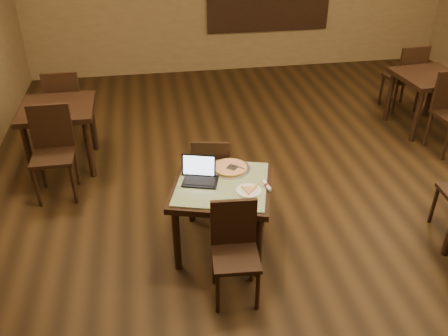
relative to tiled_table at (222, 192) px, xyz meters
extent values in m
plane|color=black|center=(1.26, 0.22, -0.66)|extent=(10.00, 10.00, 0.00)
cylinder|color=black|center=(-0.47, -0.26, -0.31)|extent=(0.07, 0.07, 0.71)
cylinder|color=black|center=(-0.26, 0.47, -0.31)|extent=(0.07, 0.07, 0.71)
cylinder|color=black|center=(0.26, -0.47, -0.31)|extent=(0.07, 0.07, 0.71)
cylinder|color=black|center=(0.47, 0.26, -0.31)|extent=(0.07, 0.07, 0.71)
cube|color=black|center=(0.00, 0.00, 0.06)|extent=(1.14, 1.14, 0.06)
cube|color=blue|center=(0.00, 0.00, 0.09)|extent=(1.04, 1.04, 0.02)
cylinder|color=black|center=(-0.18, -0.86, -0.45)|extent=(0.04, 0.04, 0.43)
cylinder|color=black|center=(-0.16, -0.52, -0.45)|extent=(0.04, 0.04, 0.43)
cylinder|color=black|center=(0.16, -0.88, -0.45)|extent=(0.04, 0.04, 0.43)
cylinder|color=black|center=(0.18, -0.54, -0.45)|extent=(0.04, 0.04, 0.43)
cube|color=black|center=(0.00, -0.70, -0.21)|extent=(0.43, 0.43, 0.04)
cube|color=black|center=(0.01, -0.52, 0.04)|extent=(0.40, 0.07, 0.46)
cylinder|color=black|center=(0.20, 0.84, -0.45)|extent=(0.04, 0.04, 0.43)
cylinder|color=black|center=(0.14, 0.50, -0.45)|extent=(0.04, 0.04, 0.43)
cylinder|color=black|center=(-0.14, 0.90, -0.45)|extent=(0.04, 0.04, 0.43)
cylinder|color=black|center=(-0.20, 0.56, -0.45)|extent=(0.04, 0.04, 0.43)
cube|color=black|center=(0.00, 0.70, -0.21)|extent=(0.47, 0.47, 0.04)
cube|color=black|center=(-0.03, 0.52, 0.04)|extent=(0.40, 0.11, 0.46)
cube|color=black|center=(-0.20, 0.05, 0.11)|extent=(0.38, 0.31, 0.02)
cube|color=black|center=(-0.20, 0.16, 0.22)|extent=(0.33, 0.14, 0.22)
cube|color=silver|center=(-0.20, 0.16, 0.22)|extent=(0.30, 0.12, 0.19)
cylinder|color=white|center=(0.22, -0.18, 0.11)|extent=(0.24, 0.24, 0.01)
cylinder|color=silver|center=(0.12, 0.24, 0.11)|extent=(0.40, 0.40, 0.01)
cylinder|color=beige|center=(0.12, 0.24, 0.12)|extent=(0.33, 0.33, 0.02)
torus|color=gold|center=(0.12, 0.24, 0.12)|extent=(0.34, 0.34, 0.02)
cube|color=silver|center=(0.14, 0.22, 0.13)|extent=(0.24, 0.22, 0.01)
cylinder|color=white|center=(0.40, -0.14, 0.12)|extent=(0.06, 0.16, 0.03)
cylinder|color=maroon|center=(0.40, -0.14, 0.12)|extent=(0.04, 0.03, 0.04)
cylinder|color=black|center=(3.06, 1.78, -0.26)|extent=(0.08, 0.08, 0.79)
cylinder|color=black|center=(3.00, 2.50, -0.26)|extent=(0.08, 0.08, 0.79)
cylinder|color=black|center=(3.72, 2.56, -0.26)|extent=(0.08, 0.08, 0.79)
cube|color=black|center=(3.39, 2.17, 0.14)|extent=(0.96, 0.96, 0.07)
cylinder|color=black|center=(3.20, 1.23, -0.41)|extent=(0.04, 0.04, 0.50)
cylinder|color=black|center=(3.17, 1.63, -0.41)|extent=(0.04, 0.04, 0.50)
cylinder|color=black|center=(3.57, 3.11, -0.41)|extent=(0.04, 0.04, 0.50)
cylinder|color=black|center=(3.61, 2.71, -0.41)|extent=(0.04, 0.04, 0.50)
cylinder|color=black|center=(3.17, 3.08, -0.41)|extent=(0.04, 0.04, 0.50)
cylinder|color=black|center=(3.20, 2.68, -0.41)|extent=(0.04, 0.04, 0.50)
cube|color=black|center=(3.39, 2.90, -0.13)|extent=(0.51, 0.51, 0.04)
cube|color=black|center=(3.41, 2.69, 0.16)|extent=(0.47, 0.08, 0.54)
cylinder|color=black|center=(-2.10, 1.59, -0.27)|extent=(0.08, 0.08, 0.79)
cylinder|color=black|center=(-2.10, 2.30, -0.27)|extent=(0.08, 0.08, 0.79)
cylinder|color=black|center=(-1.39, 1.59, -0.27)|extent=(0.08, 0.08, 0.79)
cylinder|color=black|center=(-1.39, 2.30, -0.27)|extent=(0.08, 0.08, 0.79)
cube|color=black|center=(-1.74, 1.95, 0.14)|extent=(0.89, 0.89, 0.07)
cylinder|color=black|center=(-1.94, 1.02, -0.41)|extent=(0.04, 0.04, 0.50)
cylinder|color=black|center=(-1.95, 1.42, -0.41)|extent=(0.04, 0.04, 0.50)
cylinder|color=black|center=(-1.54, 1.02, -0.41)|extent=(0.04, 0.04, 0.50)
cylinder|color=black|center=(-1.55, 1.42, -0.41)|extent=(0.04, 0.04, 0.50)
cube|color=black|center=(-1.74, 1.22, -0.14)|extent=(0.47, 0.47, 0.04)
cube|color=black|center=(-1.75, 1.43, 0.15)|extent=(0.47, 0.05, 0.53)
cylinder|color=black|center=(-1.55, 2.87, -0.41)|extent=(0.04, 0.04, 0.50)
cylinder|color=black|center=(-1.54, 2.47, -0.41)|extent=(0.04, 0.04, 0.50)
cylinder|color=black|center=(-1.95, 2.87, -0.41)|extent=(0.04, 0.04, 0.50)
cylinder|color=black|center=(-1.94, 2.47, -0.41)|extent=(0.04, 0.04, 0.50)
cube|color=black|center=(-1.74, 2.67, -0.14)|extent=(0.47, 0.47, 0.04)
cube|color=black|center=(-1.74, 2.46, 0.15)|extent=(0.47, 0.05, 0.53)
cylinder|color=black|center=(2.30, 0.00, -0.43)|extent=(0.04, 0.04, 0.46)
camera|label=1|loc=(-0.61, -3.70, 2.55)|focal=38.00mm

